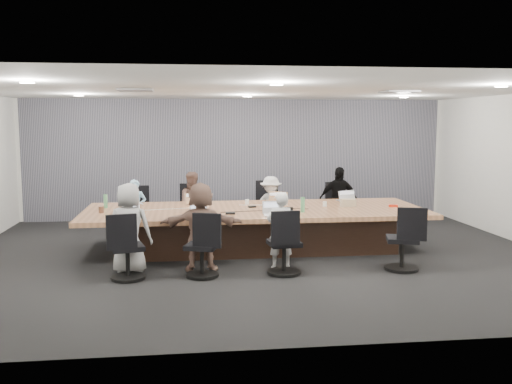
{
  "coord_description": "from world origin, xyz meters",
  "views": [
    {
      "loc": [
        -1.24,
        -9.43,
        2.27
      ],
      "look_at": [
        0.0,
        0.4,
        1.05
      ],
      "focal_mm": 40.0,
      "sensor_mm": 36.0,
      "label": 1
    }
  ],
  "objects": [
    {
      "name": "bottle_green_left",
      "position": [
        -2.65,
        0.91,
        0.86
      ],
      "size": [
        0.08,
        0.08,
        0.25
      ],
      "primitive_type": "cylinder",
      "rotation": [
        0.0,
        0.0,
        0.18
      ],
      "color": "#4F9C64",
      "rests_on": "conference_table"
    },
    {
      "name": "cup_white_far",
      "position": [
        -0.09,
        1.04,
        0.79
      ],
      "size": [
        0.09,
        0.09,
        0.09
      ],
      "primitive_type": "cylinder",
      "rotation": [
        0.0,
        0.0,
        -0.28
      ],
      "color": "white",
      "rests_on": "conference_table"
    },
    {
      "name": "canvas_bag",
      "position": [
        1.71,
        0.53,
        0.81
      ],
      "size": [
        0.26,
        0.16,
        0.14
      ],
      "primitive_type": "cube",
      "rotation": [
        0.0,
        0.0,
        -0.0
      ],
      "color": "tan",
      "rests_on": "conference_table"
    },
    {
      "name": "person_0",
      "position": [
        -2.21,
        1.85,
        0.57
      ],
      "size": [
        0.42,
        0.28,
        1.15
      ],
      "primitive_type": "imported",
      "rotation": [
        0.0,
        0.0,
        6.29
      ],
      "color": "#9DD0ED",
      "rests_on": "ground"
    },
    {
      "name": "person_1",
      "position": [
        -1.06,
        1.85,
        0.65
      ],
      "size": [
        0.66,
        0.53,
        1.29
      ],
      "primitive_type": "imported",
      "rotation": [
        0.0,
        0.0,
        6.35
      ],
      "color": "brown",
      "rests_on": "ground"
    },
    {
      "name": "laptop_5",
      "position": [
        -1.0,
        -0.3,
        0.75
      ],
      "size": [
        0.31,
        0.24,
        0.02
      ],
      "primitive_type": "cube",
      "rotation": [
        0.0,
        0.0,
        -0.16
      ],
      "color": "#B2B2B7",
      "rests_on": "conference_table"
    },
    {
      "name": "laptop_0",
      "position": [
        -2.21,
        1.3,
        0.75
      ],
      "size": [
        0.4,
        0.32,
        0.02
      ],
      "primitive_type": "cube",
      "rotation": [
        0.0,
        0.0,
        3.4
      ],
      "color": "#B2B2B7",
      "rests_on": "conference_table"
    },
    {
      "name": "chair_3",
      "position": [
        1.89,
        2.2,
        0.4
      ],
      "size": [
        0.67,
        0.67,
        0.8
      ],
      "primitive_type": null,
      "rotation": [
        0.0,
        0.0,
        3.44
      ],
      "color": "black",
      "rests_on": "ground"
    },
    {
      "name": "chair_0",
      "position": [
        -2.21,
        2.2,
        0.37
      ],
      "size": [
        0.58,
        0.58,
        0.74
      ],
      "primitive_type": null,
      "rotation": [
        0.0,
        0.0,
        3.31
      ],
      "color": "black",
      "rests_on": "ground"
    },
    {
      "name": "chair_1",
      "position": [
        -1.06,
        2.2,
        0.4
      ],
      "size": [
        0.68,
        0.68,
        0.79
      ],
      "primitive_type": null,
      "rotation": [
        0.0,
        0.0,
        2.8
      ],
      "color": "black",
      "rests_on": "ground"
    },
    {
      "name": "cup_white_near",
      "position": [
        1.29,
        0.6,
        0.78
      ],
      "size": [
        0.08,
        0.08,
        0.09
      ],
      "primitive_type": "cylinder",
      "rotation": [
        0.0,
        0.0,
        -0.06
      ],
      "color": "white",
      "rests_on": "conference_table"
    },
    {
      "name": "chair_4",
      "position": [
        -2.08,
        -1.2,
        0.39
      ],
      "size": [
        0.64,
        0.64,
        0.78
      ],
      "primitive_type": null,
      "rotation": [
        0.0,
        0.0,
        0.24
      ],
      "color": "black",
      "rests_on": "ground"
    },
    {
      "name": "wall_back",
      "position": [
        0.0,
        4.0,
        1.4
      ],
      "size": [
        10.0,
        0.0,
        2.8
      ],
      "primitive_type": "cube",
      "rotation": [
        1.57,
        0.0,
        0.0
      ],
      "color": "silver",
      "rests_on": "ground"
    },
    {
      "name": "laptop_2",
      "position": [
        0.49,
        1.3,
        0.75
      ],
      "size": [
        0.39,
        0.3,
        0.02
      ],
      "primitive_type": "cube",
      "rotation": [
        0.0,
        0.0,
        2.96
      ],
      "color": "#8C6647",
      "rests_on": "conference_table"
    },
    {
      "name": "person_4",
      "position": [
        -2.08,
        -0.85,
        0.68
      ],
      "size": [
        0.74,
        0.55,
        1.37
      ],
      "primitive_type": "imported",
      "rotation": [
        0.0,
        0.0,
        2.95
      ],
      "color": "#959595",
      "rests_on": "ground"
    },
    {
      "name": "laptop_3",
      "position": [
        1.89,
        1.3,
        0.75
      ],
      "size": [
        0.37,
        0.29,
        0.02
      ],
      "primitive_type": "cube",
      "rotation": [
        0.0,
        0.0,
        3.33
      ],
      "color": "#B2B2B7",
      "rests_on": "conference_table"
    },
    {
      "name": "laptop_4",
      "position": [
        -2.08,
        -0.3,
        0.75
      ],
      "size": [
        0.38,
        0.29,
        0.02
      ],
      "primitive_type": "cube",
      "rotation": [
        0.0,
        0.0,
        -0.19
      ],
      "color": "#8C6647",
      "rests_on": "conference_table"
    },
    {
      "name": "chair_7",
      "position": [
        2.06,
        -1.2,
        0.4
      ],
      "size": [
        0.67,
        0.67,
        0.81
      ],
      "primitive_type": null,
      "rotation": [
        0.0,
        0.0,
        -0.28
      ],
      "color": "black",
      "rests_on": "ground"
    },
    {
      "name": "mic_left",
      "position": [
        -0.49,
        -0.05,
        0.76
      ],
      "size": [
        0.17,
        0.12,
        0.03
      ],
      "primitive_type": "cube",
      "rotation": [
        0.0,
        0.0,
        -0.08
      ],
      "color": "black",
      "rests_on": "conference_table"
    },
    {
      "name": "chair_6",
      "position": [
        0.22,
        -1.2,
        0.39
      ],
      "size": [
        0.58,
        0.58,
        0.79
      ],
      "primitive_type": null,
      "rotation": [
        0.0,
        0.0,
        0.1
      ],
      "color": "black",
      "rests_on": "ground"
    },
    {
      "name": "person_5",
      "position": [
        -1.0,
        -0.85,
        0.69
      ],
      "size": [
        1.3,
        0.5,
        1.37
      ],
      "primitive_type": "imported",
      "rotation": [
        0.0,
        0.0,
        3.06
      ],
      "color": "brown",
      "rests_on": "ground"
    },
    {
      "name": "person_6",
      "position": [
        0.22,
        -0.85,
        0.6
      ],
      "size": [
        0.45,
        0.3,
        1.2
      ],
      "primitive_type": "imported",
      "rotation": [
        0.0,
        0.0,
        3.18
      ],
      "color": "silver",
      "rests_on": "ground"
    },
    {
      "name": "bottle_clear",
      "position": [
        -1.01,
        0.46,
        0.86
      ],
      "size": [
        0.09,
        0.09,
        0.24
      ],
      "primitive_type": "cylinder",
      "rotation": [
        0.0,
        0.0,
        -0.42
      ],
      "color": "silver",
      "rests_on": "conference_table"
    },
    {
      "name": "chair_5",
      "position": [
        -1.0,
        -1.2,
        0.38
      ],
      "size": [
        0.65,
        0.65,
        0.77
      ],
      "primitive_type": null,
      "rotation": [
        0.0,
        0.0,
        -0.32
      ],
      "color": "black",
      "rests_on": "ground"
    },
    {
      "name": "stapler",
      "position": [
        0.54,
        0.22,
        0.77
      ],
      "size": [
        0.17,
        0.09,
        0.06
      ],
      "primitive_type": "cube",
      "rotation": [
        0.0,
        0.0,
        -0.33
      ],
      "color": "black",
      "rests_on": "conference_table"
    },
    {
      "name": "chair_2",
      "position": [
        0.49,
        2.2,
        0.44
      ],
      "size": [
        0.59,
        0.59,
        0.88
      ],
      "primitive_type": null,
      "rotation": [
        0.0,
        0.0,
        3.14
      ],
      "color": "black",
      "rests_on": "ground"
    },
    {
      "name": "bottle_green_right",
      "position": [
        0.75,
        0.0,
        0.87
      ],
      "size": [
        0.08,
        0.08,
        0.26
      ],
      "primitive_type": "cylinder",
      "rotation": [
        0.0,
        0.0,
        -0.06
      ],
      "color": "#4F9C64",
      "rests_on": "conference_table"
    },
    {
      "name": "ceiling",
      "position": [
        0.0,
        0.0,
        2.8
      ],
      "size": [
        10.0,
        8.0,
        0.0
      ],
      "primitive_type": "cube",
      "color": "white",
      "rests_on": "wall_back"
    },
    {
      "name": "wall_front",
      "position": [
        0.0,
        -4.0,
        1.4
      ],
      "size": [
        10.0,
        0.0,
        2.8
      ],
      "primitive_type": "cube",
      "rotation": [
        -1.57,
        0.0,
        0.0
      ],
      "color": "silver",
      "rests_on": "ground"
    },
    {
      "name": "person_2",
      "position": [
        0.49,
        1.85,
        0.59
      ],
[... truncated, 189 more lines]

